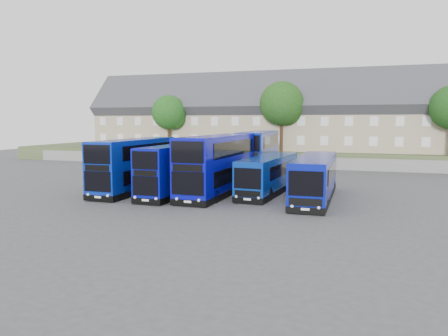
# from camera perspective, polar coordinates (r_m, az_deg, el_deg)

# --- Properties ---
(ground) EXTENTS (120.00, 120.00, 0.00)m
(ground) POSITION_cam_1_polar(r_m,az_deg,el_deg) (34.55, -3.85, -3.91)
(ground) COLOR #45454A
(ground) RESTS_ON ground
(retaining_wall) EXTENTS (70.00, 0.40, 1.50)m
(retaining_wall) POSITION_cam_1_polar(r_m,az_deg,el_deg) (57.22, 5.20, 0.84)
(retaining_wall) COLOR slate
(retaining_wall) RESTS_ON ground
(earth_bank) EXTENTS (80.00, 20.00, 2.00)m
(earth_bank) POSITION_cam_1_polar(r_m,az_deg,el_deg) (66.94, 7.13, 1.81)
(earth_bank) COLOR #44512D
(earth_bank) RESTS_ON ground
(terrace_row) EXTENTS (54.00, 10.40, 11.20)m
(terrace_row) POSITION_cam_1_polar(r_m,az_deg,el_deg) (62.83, 6.50, 6.64)
(terrace_row) COLOR tan
(terrace_row) RESTS_ON earth_bank
(dd_front_left) EXTENTS (2.61, 11.21, 4.45)m
(dd_front_left) POSITION_cam_1_polar(r_m,az_deg,el_deg) (38.28, -11.58, 0.27)
(dd_front_left) COLOR #0826A4
(dd_front_left) RESTS_ON ground
(dd_front_mid) EXTENTS (2.51, 10.23, 4.05)m
(dd_front_mid) POSITION_cam_1_polar(r_m,az_deg,el_deg) (35.96, -6.33, -0.34)
(dd_front_mid) COLOR #080E98
(dd_front_mid) RESTS_ON ground
(dd_front_right) EXTENTS (3.09, 12.17, 4.81)m
(dd_front_right) POSITION_cam_1_polar(r_m,az_deg,el_deg) (35.98, -0.84, 0.31)
(dd_front_right) COLOR #090AA7
(dd_front_right) RESTS_ON ground
(dd_rear_left) EXTENTS (3.20, 10.03, 3.92)m
(dd_rear_left) POSITION_cam_1_polar(r_m,az_deg,el_deg) (48.26, -2.84, 1.27)
(dd_rear_left) COLOR navy
(dd_rear_left) RESTS_ON ground
(dd_rear_right) EXTENTS (3.57, 12.35, 4.85)m
(dd_rear_right) POSITION_cam_1_polar(r_m,az_deg,el_deg) (47.77, 4.47, 1.77)
(dd_rear_right) COLOR #081E9A
(dd_rear_right) RESTS_ON ground
(coach_east_a) EXTENTS (3.08, 11.40, 3.08)m
(coach_east_a) POSITION_cam_1_polar(r_m,az_deg,el_deg) (36.79, 5.87, -0.93)
(coach_east_a) COLOR #08319A
(coach_east_a) RESTS_ON ground
(coach_east_b) EXTENTS (2.73, 12.17, 3.32)m
(coach_east_b) POSITION_cam_1_polar(r_m,az_deg,el_deg) (34.28, 11.80, -1.36)
(coach_east_b) COLOR #08149F
(coach_east_b) RESTS_ON ground
(tree_west) EXTENTS (4.80, 4.80, 7.65)m
(tree_west) POSITION_cam_1_polar(r_m,az_deg,el_deg) (62.58, -7.06, 7.05)
(tree_west) COLOR #382314
(tree_west) RESTS_ON earth_bank
(tree_mid) EXTENTS (5.76, 5.76, 9.18)m
(tree_mid) POSITION_cam_1_polar(r_m,az_deg,el_deg) (58.13, 7.71, 8.11)
(tree_mid) COLOR #382314
(tree_mid) RESTS_ON earth_bank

